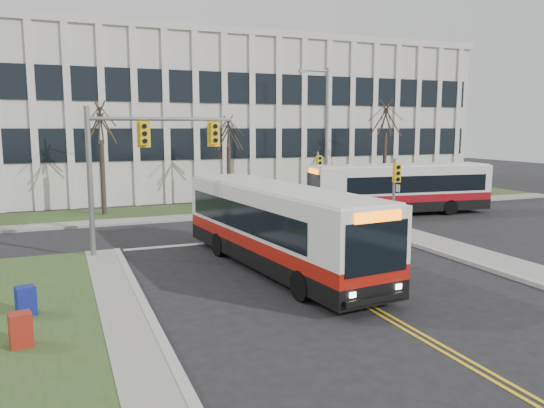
{
  "coord_description": "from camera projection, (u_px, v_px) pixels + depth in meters",
  "views": [
    {
      "loc": [
        -8.44,
        -15.33,
        5.33
      ],
      "look_at": [
        0.21,
        6.14,
        2.0
      ],
      "focal_mm": 35.0,
      "sensor_mm": 36.0,
      "label": 1
    }
  ],
  "objects": [
    {
      "name": "ground",
      "position": [
        334.0,
        287.0,
        17.96
      ],
      "size": [
        120.0,
        120.0,
        0.0
      ],
      "primitive_type": "plane",
      "color": "black",
      "rests_on": "ground"
    },
    {
      "name": "sidewalk_west",
      "position": [
        148.0,
        389.0,
        10.76
      ],
      "size": [
        1.2,
        26.0,
        0.14
      ],
      "primitive_type": "cube",
      "color": "#9E9B93",
      "rests_on": "ground"
    },
    {
      "name": "sidewalk_cross",
      "position": [
        288.0,
        211.0,
        33.75
      ],
      "size": [
        44.0,
        1.6,
        0.14
      ],
      "primitive_type": "cube",
      "color": "#9E9B93",
      "rests_on": "ground"
    },
    {
      "name": "building_lawn",
      "position": [
        272.0,
        205.0,
        36.32
      ],
      "size": [
        44.0,
        5.0,
        0.12
      ],
      "primitive_type": "cube",
      "color": "#354D21",
      "rests_on": "ground"
    },
    {
      "name": "office_building",
      "position": [
        221.0,
        120.0,
        46.49
      ],
      "size": [
        40.0,
        16.0,
        12.0
      ],
      "primitive_type": "cube",
      "color": "silver",
      "rests_on": "ground"
    },
    {
      "name": "mast_arm_signal",
      "position": [
        132.0,
        154.0,
        21.84
      ],
      "size": [
        6.11,
        0.38,
        6.2
      ],
      "color": "slate",
      "rests_on": "ground"
    },
    {
      "name": "signal_pole_near",
      "position": [
        395.0,
        185.0,
        26.6
      ],
      "size": [
        0.34,
        0.39,
        3.8
      ],
      "color": "slate",
      "rests_on": "ground"
    },
    {
      "name": "signal_pole_far",
      "position": [
        318.0,
        172.0,
        34.4
      ],
      "size": [
        0.34,
        0.39,
        3.8
      ],
      "color": "slate",
      "rests_on": "ground"
    },
    {
      "name": "streetlight",
      "position": [
        325.0,
        130.0,
        35.06
      ],
      "size": [
        2.15,
        0.25,
        9.2
      ],
      "color": "slate",
      "rests_on": "ground"
    },
    {
      "name": "directory_sign",
      "position": [
        240.0,
        192.0,
        34.78
      ],
      "size": [
        1.5,
        0.12,
        2.0
      ],
      "color": "slate",
      "rests_on": "ground"
    },
    {
      "name": "tree_left",
      "position": [
        101.0,
        125.0,
        31.47
      ],
      "size": [
        1.8,
        1.8,
        7.7
      ],
      "color": "#42352B",
      "rests_on": "ground"
    },
    {
      "name": "tree_mid",
      "position": [
        228.0,
        135.0,
        34.71
      ],
      "size": [
        1.8,
        1.8,
        6.82
      ],
      "color": "#42352B",
      "rests_on": "ground"
    },
    {
      "name": "tree_right",
      "position": [
        386.0,
        120.0,
        38.82
      ],
      "size": [
        1.8,
        1.8,
        8.25
      ],
      "color": "#42352B",
      "rests_on": "ground"
    },
    {
      "name": "bus_main",
      "position": [
        277.0,
        229.0,
        20.0
      ],
      "size": [
        3.79,
        11.87,
        3.11
      ],
      "primitive_type": null,
      "rotation": [
        0.0,
        0.0,
        0.11
      ],
      "color": "silver",
      "rests_on": "ground"
    },
    {
      "name": "bus_cross",
      "position": [
        400.0,
        190.0,
        32.8
      ],
      "size": [
        11.6,
        3.73,
        3.04
      ],
      "primitive_type": null,
      "rotation": [
        0.0,
        0.0,
        -1.68
      ],
      "color": "silver",
      "rests_on": "ground"
    },
    {
      "name": "newspaper_box_blue",
      "position": [
        26.0,
        303.0,
        14.84
      ],
      "size": [
        0.6,
        0.57,
        0.95
      ],
      "primitive_type": "cube",
      "rotation": [
        0.0,
        0.0,
        0.27
      ],
      "color": "navy",
      "rests_on": "ground"
    },
    {
      "name": "newspaper_box_red",
      "position": [
        21.0,
        332.0,
        12.71
      ],
      "size": [
        0.58,
        0.54,
        0.95
      ],
      "primitive_type": "cube",
      "rotation": [
        0.0,
        0.0,
        0.19
      ],
      "color": "maroon",
      "rests_on": "ground"
    }
  ]
}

